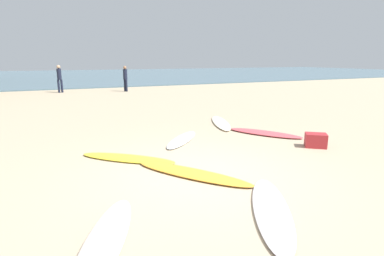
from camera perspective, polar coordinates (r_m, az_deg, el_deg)
name	(u,v)px	position (r m, az deg, el deg)	size (l,w,h in m)	color
ground_plane	(199,175)	(5.92, 1.40, -8.86)	(120.00, 120.00, 0.00)	tan
ocean_water	(75,75)	(44.20, -21.39, 9.31)	(120.00, 40.00, 0.08)	slate
surfboard_0	(128,158)	(6.91, -12.16, -5.62)	(0.51, 2.27, 0.07)	yellow
surfboard_1	(221,123)	(10.47, 5.48, 1.00)	(0.50, 2.47, 0.08)	#F2E7C8
surfboard_2	(265,133)	(9.23, 13.66, -0.92)	(0.58, 2.22, 0.08)	#DE525A
surfboard_3	(192,173)	(5.89, -0.03, -8.60)	(0.51, 2.52, 0.07)	gold
surfboard_4	(271,210)	(4.71, 14.88, -14.86)	(0.53, 2.29, 0.07)	white
surfboard_5	(182,139)	(8.29, -1.91, -2.17)	(0.48, 1.96, 0.07)	white
surfboard_6	(105,240)	(4.07, -16.16, -19.71)	(0.48, 2.12, 0.08)	silver
beachgoer_near	(59,77)	(22.04, -23.91, 8.82)	(0.35, 0.35, 1.82)	#191E33
beachgoer_mid	(125,77)	(21.46, -12.57, 9.40)	(0.36, 0.36, 1.74)	#191E33
beach_cooler	(316,140)	(8.28, 22.46, -2.19)	(0.51, 0.36, 0.35)	#B2282D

